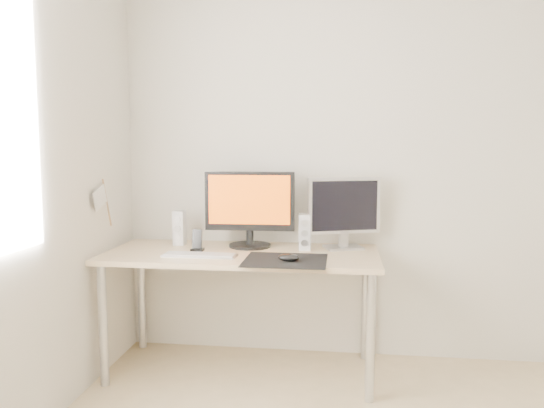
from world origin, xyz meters
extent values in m
plane|color=silver|center=(0.00, 1.75, 1.25)|extent=(3.50, 0.00, 3.50)
cube|color=black|center=(-0.65, 1.18, 0.73)|extent=(0.45, 0.40, 0.00)
ellipsoid|color=black|center=(-0.63, 1.15, 0.75)|extent=(0.11, 0.07, 0.04)
cube|color=#D1B587|center=(-0.93, 1.38, 0.71)|extent=(1.60, 0.70, 0.03)
cylinder|color=silver|center=(-1.67, 1.09, 0.35)|extent=(0.05, 0.05, 0.70)
cylinder|color=silver|center=(-0.19, 1.09, 0.35)|extent=(0.05, 0.05, 0.70)
cylinder|color=silver|center=(-1.67, 1.67, 0.35)|extent=(0.05, 0.05, 0.70)
cylinder|color=silver|center=(-0.19, 1.67, 0.35)|extent=(0.05, 0.05, 0.70)
cylinder|color=black|center=(-0.91, 1.55, 0.74)|extent=(0.27, 0.27, 0.02)
cylinder|color=black|center=(-0.91, 1.55, 0.81)|extent=(0.05, 0.05, 0.12)
cube|color=black|center=(-0.91, 1.54, 1.02)|extent=(0.55, 0.06, 0.36)
cube|color=#FF640D|center=(-0.91, 1.52, 1.03)|extent=(0.50, 0.02, 0.30)
cube|color=#ACACAE|center=(-0.34, 1.56, 0.74)|extent=(0.26, 0.22, 0.01)
cube|color=#AAAAAD|center=(-0.34, 1.56, 0.80)|extent=(0.06, 0.05, 0.10)
cube|color=silver|center=(-0.34, 1.56, 0.99)|extent=(0.44, 0.19, 0.34)
cube|color=black|center=(-0.33, 1.54, 0.99)|extent=(0.39, 0.14, 0.30)
cube|color=white|center=(-1.36, 1.56, 0.84)|extent=(0.07, 0.08, 0.22)
cylinder|color=silver|center=(-1.36, 1.52, 0.78)|extent=(0.04, 0.01, 0.04)
cylinder|color=#ABACAE|center=(-1.36, 1.52, 0.84)|extent=(0.04, 0.01, 0.04)
cylinder|color=silver|center=(-1.36, 1.52, 0.90)|extent=(0.04, 0.01, 0.04)
cube|color=white|center=(-0.57, 1.49, 0.84)|extent=(0.07, 0.08, 0.22)
cylinder|color=#B1B1B3|center=(-0.57, 1.45, 0.78)|extent=(0.04, 0.01, 0.04)
cylinder|color=silver|center=(-0.57, 1.45, 0.84)|extent=(0.04, 0.01, 0.04)
cylinder|color=silver|center=(-0.57, 1.45, 0.90)|extent=(0.04, 0.01, 0.04)
cube|color=#A8A8AA|center=(-1.14, 1.23, 0.73)|extent=(0.42, 0.13, 0.01)
cube|color=silver|center=(-1.14, 1.23, 0.74)|extent=(0.40, 0.11, 0.01)
cube|color=black|center=(-1.20, 1.38, 0.74)|extent=(0.07, 0.06, 0.02)
cube|color=black|center=(-1.20, 1.38, 0.80)|extent=(0.06, 0.03, 0.11)
cylinder|color=#A57F54|center=(-1.72, 1.30, 1.02)|extent=(0.01, 0.10, 0.29)
cube|color=white|center=(-1.72, 1.21, 1.06)|extent=(0.00, 0.19, 0.15)
camera|label=1|loc=(-0.35, -1.65, 1.35)|focal=35.00mm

